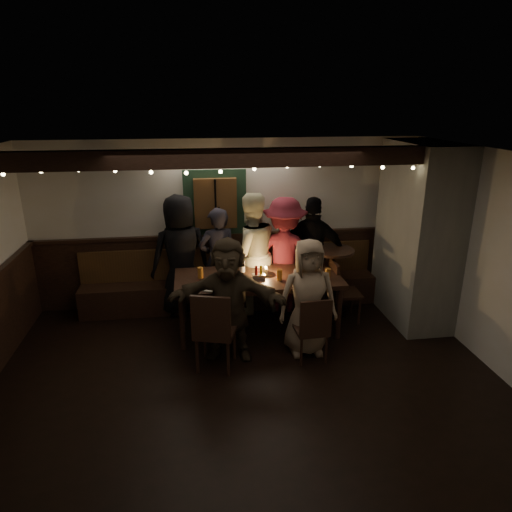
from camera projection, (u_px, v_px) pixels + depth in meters
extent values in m
cube|color=black|center=(249.00, 389.00, 5.23)|extent=(6.00, 5.00, 0.01)
cube|color=black|center=(248.00, 158.00, 4.38)|extent=(6.00, 5.00, 0.01)
cube|color=beige|center=(228.00, 223.00, 7.15)|extent=(6.00, 0.01, 2.60)
cube|color=beige|center=(509.00, 270.00, 5.20)|extent=(0.01, 5.00, 2.60)
cube|color=black|center=(229.00, 269.00, 7.36)|extent=(6.00, 0.05, 1.10)
cube|color=slate|center=(418.00, 234.00, 6.56)|extent=(0.70, 1.40, 2.60)
cube|color=black|center=(231.00, 293.00, 7.23)|extent=(4.60, 0.45, 0.45)
cube|color=#53331A|center=(230.00, 261.00, 7.25)|extent=(4.60, 0.06, 0.50)
cube|color=#193221|center=(215.00, 203.00, 6.94)|extent=(0.95, 0.04, 1.00)
cube|color=#53331A|center=(215.00, 203.00, 6.89)|extent=(0.64, 0.12, 0.76)
cube|color=black|center=(237.00, 158.00, 5.35)|extent=(6.00, 0.16, 0.22)
sphere|color=#FFE599|center=(3.00, 174.00, 5.03)|extent=(0.04, 0.04, 0.04)
sphere|color=#FFE599|center=(41.00, 171.00, 5.07)|extent=(0.04, 0.04, 0.04)
sphere|color=#FFE599|center=(78.00, 170.00, 5.12)|extent=(0.04, 0.04, 0.04)
sphere|color=#FFE599|center=(115.00, 171.00, 5.18)|extent=(0.04, 0.04, 0.04)
sphere|color=#FFE599|center=(151.00, 172.00, 5.24)|extent=(0.04, 0.04, 0.04)
sphere|color=#FFE599|center=(186.00, 173.00, 5.30)|extent=(0.04, 0.04, 0.04)
sphere|color=#FFE599|center=(221.00, 172.00, 5.35)|extent=(0.04, 0.04, 0.04)
sphere|color=#FFE599|center=(254.00, 169.00, 5.40)|extent=(0.04, 0.04, 0.04)
sphere|color=#FFE599|center=(287.00, 166.00, 5.45)|extent=(0.04, 0.04, 0.04)
sphere|color=#FFE599|center=(320.00, 165.00, 5.50)|extent=(0.04, 0.04, 0.04)
sphere|color=#FFE599|center=(352.00, 166.00, 5.56)|extent=(0.04, 0.04, 0.04)
sphere|color=#FFE599|center=(383.00, 167.00, 5.62)|extent=(0.04, 0.04, 0.04)
sphere|color=#FFE599|center=(413.00, 168.00, 5.68)|extent=(0.04, 0.04, 0.04)
sphere|color=#FFE599|center=(443.00, 167.00, 5.73)|extent=(0.04, 0.04, 0.04)
cube|color=black|center=(258.00, 279.00, 6.32)|extent=(2.29, 0.98, 0.07)
cylinder|color=black|center=(182.00, 324.00, 5.94)|extent=(0.08, 0.08, 0.75)
cylinder|color=black|center=(183.00, 298.00, 6.69)|extent=(0.08, 0.08, 0.75)
cylinder|color=black|center=(339.00, 313.00, 6.22)|extent=(0.08, 0.08, 0.75)
cylinder|color=black|center=(322.00, 290.00, 6.97)|extent=(0.08, 0.08, 0.75)
cylinder|color=#BF7226|center=(200.00, 273.00, 6.24)|extent=(0.08, 0.08, 0.15)
cylinder|color=#BF7226|center=(232.00, 277.00, 6.08)|extent=(0.08, 0.08, 0.15)
cylinder|color=silver|center=(242.00, 267.00, 6.47)|extent=(0.08, 0.08, 0.15)
cylinder|color=#BF7226|center=(279.00, 275.00, 6.17)|extent=(0.08, 0.08, 0.15)
cylinder|color=silver|center=(302.00, 264.00, 6.57)|extent=(0.08, 0.08, 0.15)
cylinder|color=#BF7226|center=(328.00, 274.00, 6.20)|extent=(0.08, 0.08, 0.15)
cylinder|color=white|center=(212.00, 288.00, 5.91)|extent=(0.28, 0.28, 0.02)
cube|color=#B2B2B7|center=(259.00, 276.00, 6.25)|extent=(0.17, 0.11, 0.05)
cylinder|color=#990C0C|center=(256.00, 272.00, 6.23)|extent=(0.04, 0.04, 0.17)
cylinder|color=gold|center=(261.00, 272.00, 6.24)|extent=(0.04, 0.04, 0.17)
cylinder|color=silver|center=(266.00, 272.00, 6.36)|extent=(0.05, 0.05, 0.09)
sphere|color=#FFB24C|center=(266.00, 267.00, 6.34)|extent=(0.03, 0.03, 0.03)
cube|color=black|center=(216.00, 331.00, 5.53)|extent=(0.58, 0.58, 0.04)
cube|color=black|center=(211.00, 318.00, 5.23)|extent=(0.46, 0.17, 0.53)
cylinder|color=black|center=(234.00, 343.00, 5.76)|extent=(0.04, 0.04, 0.45)
cylinder|color=black|center=(228.00, 359.00, 5.41)|extent=(0.04, 0.04, 0.45)
cylinder|color=black|center=(205.00, 341.00, 5.81)|extent=(0.04, 0.04, 0.45)
cylinder|color=black|center=(197.00, 356.00, 5.46)|extent=(0.04, 0.04, 0.45)
cube|color=black|center=(311.00, 329.00, 5.72)|extent=(0.41, 0.41, 0.04)
cube|color=black|center=(316.00, 318.00, 5.47)|extent=(0.40, 0.05, 0.45)
cylinder|color=black|center=(318.00, 337.00, 5.97)|extent=(0.03, 0.03, 0.39)
cylinder|color=black|center=(326.00, 350.00, 5.67)|extent=(0.03, 0.03, 0.39)
cylinder|color=black|center=(294.00, 339.00, 5.91)|extent=(0.03, 0.03, 0.39)
cylinder|color=black|center=(301.00, 352.00, 5.61)|extent=(0.03, 0.03, 0.39)
cube|color=black|center=(345.00, 293.00, 6.71)|extent=(0.43, 0.43, 0.04)
cube|color=black|center=(333.00, 277.00, 6.60)|extent=(0.05, 0.43, 0.49)
cylinder|color=black|center=(359.00, 312.00, 6.65)|extent=(0.04, 0.04, 0.42)
cylinder|color=black|center=(336.00, 313.00, 6.60)|extent=(0.04, 0.04, 0.42)
cylinder|color=black|center=(352.00, 302.00, 6.97)|extent=(0.04, 0.04, 0.42)
cylinder|color=black|center=(330.00, 303.00, 6.93)|extent=(0.04, 0.04, 0.42)
cylinder|color=black|center=(329.00, 311.00, 7.10)|extent=(0.53, 0.53, 0.03)
cylinder|color=black|center=(331.00, 282.00, 6.94)|extent=(0.07, 0.07, 1.01)
cylinder|color=black|center=(333.00, 250.00, 6.77)|extent=(0.65, 0.65, 0.04)
imported|color=black|center=(181.00, 255.00, 6.85)|extent=(1.03, 0.82, 1.84)
imported|color=black|center=(218.00, 260.00, 6.95)|extent=(0.67, 0.52, 1.64)
imported|color=beige|center=(250.00, 254.00, 6.89)|extent=(1.03, 0.88, 1.86)
imported|color=maroon|center=(284.00, 255.00, 6.95)|extent=(1.29, 0.95, 1.79)
imported|color=black|center=(313.00, 253.00, 7.07)|extent=(1.12, 0.77, 1.76)
imported|color=#362B1D|center=(228.00, 299.00, 5.65)|extent=(1.54, 0.79, 1.59)
imported|color=tan|center=(308.00, 297.00, 5.77)|extent=(0.75, 0.50, 1.53)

